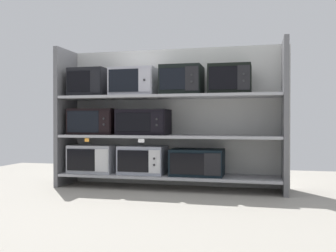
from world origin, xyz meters
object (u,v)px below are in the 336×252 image
object	(u,v)px
microwave_4	(144,122)
microwave_6	(134,82)
microwave_1	(143,160)
microwave_7	(182,81)
microwave_2	(197,162)
microwave_5	(89,83)
microwave_8	(230,80)
microwave_0	(93,159)
microwave_3	(94,122)

from	to	relation	value
microwave_4	microwave_6	xyz separation A→B (m)	(-0.11, -0.00, 0.46)
microwave_1	microwave_7	size ratio (longest dim) A/B	1.16
microwave_2	microwave_4	world-z (taller)	microwave_4
microwave_5	microwave_8	distance (m)	1.63
microwave_1	microwave_6	distance (m)	0.89
microwave_1	microwave_7	world-z (taller)	microwave_7
microwave_1	microwave_0	bearing A→B (deg)	-180.00
microwave_5	microwave_8	bearing A→B (deg)	-0.01
microwave_2	microwave_5	world-z (taller)	microwave_5
microwave_8	microwave_3	bearing A→B (deg)	-179.99
microwave_0	microwave_8	xyz separation A→B (m)	(1.58, 0.00, 0.88)
microwave_4	microwave_5	xyz separation A→B (m)	(-0.66, -0.00, 0.46)
microwave_0	microwave_7	distance (m)	1.38
microwave_2	microwave_5	distance (m)	1.56
microwave_0	microwave_8	distance (m)	1.81
microwave_1	microwave_2	size ratio (longest dim) A/B	0.90
microwave_1	microwave_7	bearing A→B (deg)	0.03
microwave_2	microwave_4	bearing A→B (deg)	179.98
microwave_0	microwave_4	bearing A→B (deg)	0.02
microwave_5	microwave_8	world-z (taller)	microwave_5
microwave_2	microwave_7	world-z (taller)	microwave_7
microwave_0	microwave_8	size ratio (longest dim) A/B	1.18
microwave_1	microwave_4	distance (m)	0.43
microwave_6	microwave_5	bearing A→B (deg)	179.97
microwave_4	microwave_7	xyz separation A→B (m)	(0.44, -0.00, 0.46)
microwave_2	microwave_8	bearing A→B (deg)	-0.00
microwave_4	microwave_7	bearing A→B (deg)	-0.00
microwave_6	microwave_7	distance (m)	0.56
microwave_4	microwave_8	world-z (taller)	microwave_8
microwave_2	microwave_6	size ratio (longest dim) A/B	1.12
microwave_5	microwave_2	bearing A→B (deg)	-0.01
microwave_4	microwave_8	distance (m)	1.07
microwave_3	microwave_8	bearing A→B (deg)	0.01
microwave_2	microwave_7	size ratio (longest dim) A/B	1.29
microwave_0	microwave_2	world-z (taller)	microwave_0
microwave_1	microwave_8	world-z (taller)	microwave_8
microwave_0	microwave_6	world-z (taller)	microwave_6
microwave_0	microwave_8	world-z (taller)	microwave_8
microwave_6	microwave_7	world-z (taller)	microwave_7
microwave_7	microwave_8	distance (m)	0.52
microwave_0	microwave_5	world-z (taller)	microwave_5
microwave_1	microwave_8	bearing A→B (deg)	-0.00
microwave_0	microwave_1	size ratio (longest dim) A/B	1.02
microwave_1	microwave_2	xyz separation A→B (m)	(0.62, 0.00, -0.01)
microwave_0	microwave_1	distance (m)	0.60
microwave_7	microwave_4	bearing A→B (deg)	180.00
microwave_3	microwave_6	world-z (taller)	microwave_6
microwave_1	microwave_8	xyz separation A→B (m)	(0.98, -0.00, 0.88)
microwave_8	microwave_7	bearing A→B (deg)	179.98
microwave_3	microwave_4	size ratio (longest dim) A/B	0.95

